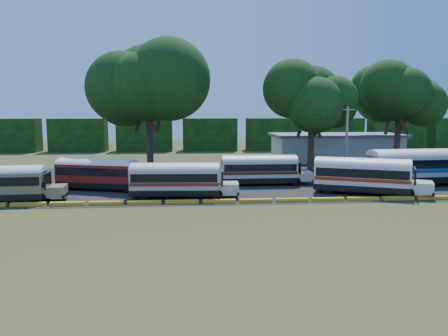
{
  "coord_description": "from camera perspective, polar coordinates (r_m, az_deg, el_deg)",
  "views": [
    {
      "loc": [
        -3.9,
        -33.58,
        7.46
      ],
      "look_at": [
        -0.71,
        6.0,
        2.21
      ],
      "focal_mm": 35.0,
      "sensor_mm": 36.0,
      "label": 1
    }
  ],
  "objects": [
    {
      "name": "bus_cream_east",
      "position": [
        43.96,
        4.83,
        -0.01
      ],
      "size": [
        9.19,
        2.36,
        3.02
      ],
      "rotation": [
        0.0,
        0.0,
        0.0
      ],
      "color": "black",
      "rests_on": "ground"
    },
    {
      "name": "terminal_building",
      "position": [
        67.47,
        14.37,
        2.68
      ],
      "size": [
        19.0,
        9.0,
        4.0
      ],
      "color": "beige",
      "rests_on": "ground"
    },
    {
      "name": "asphalt_strip",
      "position": [
        46.45,
        1.52,
        -1.7
      ],
      "size": [
        64.0,
        24.0,
        0.02
      ],
      "primitive_type": "cube",
      "color": "black",
      "rests_on": "ground"
    },
    {
      "name": "bus_cream_west",
      "position": [
        37.46,
        -6.09,
        -1.33
      ],
      "size": [
        9.34,
        2.81,
        3.03
      ],
      "rotation": [
        0.0,
        0.0,
        -0.06
      ],
      "color": "black",
      "rests_on": "ground"
    },
    {
      "name": "bus_red",
      "position": [
        42.62,
        -16.04,
        -0.51
      ],
      "size": [
        9.35,
        4.73,
        2.99
      ],
      "rotation": [
        0.0,
        0.0,
        -0.29
      ],
      "color": "black",
      "rests_on": "ground"
    },
    {
      "name": "tree_center",
      "position": [
        55.8,
        11.44,
        9.4
      ],
      "size": [
        9.51,
        9.51,
        12.96
      ],
      "color": "#372A1B",
      "rests_on": "ground"
    },
    {
      "name": "tree_west",
      "position": [
        53.38,
        -9.83,
        10.8
      ],
      "size": [
        12.41,
        12.41,
        15.18
      ],
      "color": "#372A1B",
      "rests_on": "ground"
    },
    {
      "name": "treeline_backdrop",
      "position": [
        81.8,
        -1.87,
        4.4
      ],
      "size": [
        130.0,
        4.0,
        6.0
      ],
      "color": "black",
      "rests_on": "ground"
    },
    {
      "name": "tree_east",
      "position": [
        63.29,
        21.96,
        8.94
      ],
      "size": [
        10.13,
        10.13,
        13.36
      ],
      "color": "#372A1B",
      "rests_on": "ground"
    },
    {
      "name": "ground",
      "position": [
        34.62,
        1.98,
        -4.91
      ],
      "size": [
        160.0,
        160.0,
        0.0
      ],
      "primitive_type": "plane",
      "color": "#334717",
      "rests_on": "ground"
    },
    {
      "name": "bus_white_blue",
      "position": [
        47.47,
        23.89,
        0.38
      ],
      "size": [
        11.34,
        3.5,
        3.68
      ],
      "rotation": [
        0.0,
        0.0,
        0.07
      ],
      "color": "black",
      "rests_on": "ground"
    },
    {
      "name": "utility_pole",
      "position": [
        51.79,
        15.72,
        3.52
      ],
      "size": [
        1.6,
        0.3,
        7.95
      ],
      "color": "gray",
      "rests_on": "ground"
    },
    {
      "name": "bus_white_red",
      "position": [
        40.79,
        17.85,
        -0.74
      ],
      "size": [
        10.07,
        6.3,
        3.27
      ],
      "rotation": [
        0.0,
        0.0,
        -0.42
      ],
      "color": "black",
      "rests_on": "ground"
    },
    {
      "name": "curb",
      "position": [
        35.56,
        1.8,
        -4.33
      ],
      "size": [
        53.7,
        0.45,
        0.3
      ],
      "color": "gold",
      "rests_on": "ground"
    }
  ]
}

